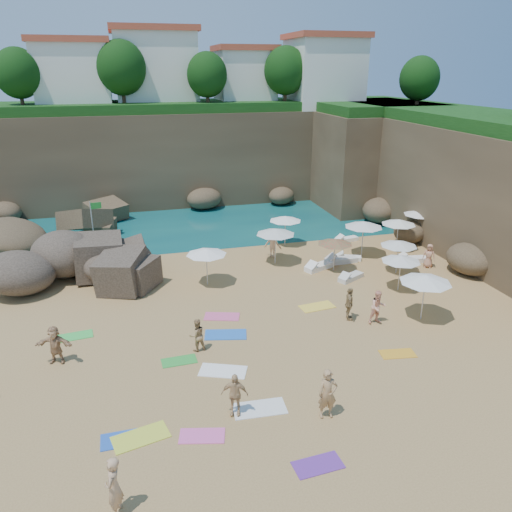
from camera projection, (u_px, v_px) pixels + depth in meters
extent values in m
plane|color=tan|center=(233.00, 318.00, 24.68)|extent=(120.00, 120.00, 0.00)
plane|color=#0C4751|center=(171.00, 187.00, 51.79)|extent=(120.00, 120.00, 0.00)
cube|color=brown|center=(195.00, 155.00, 46.33)|extent=(44.00, 8.00, 8.00)
cube|color=brown|center=(471.00, 183.00, 35.05)|extent=(8.00, 30.00, 8.00)
cube|color=brown|center=(367.00, 157.00, 45.41)|extent=(10.00, 12.00, 8.00)
cube|color=white|center=(73.00, 78.00, 42.45)|extent=(6.00, 5.00, 5.50)
cube|color=#B2472D|center=(69.00, 40.00, 41.38)|extent=(6.48, 5.40, 0.50)
cube|color=white|center=(155.00, 72.00, 44.85)|extent=(7.00, 6.00, 6.50)
cube|color=#B2472D|center=(153.00, 29.00, 43.61)|extent=(7.56, 6.48, 0.50)
cube|color=white|center=(244.00, 80.00, 46.13)|extent=(5.00, 5.00, 5.00)
cube|color=#B2472D|center=(244.00, 48.00, 45.16)|extent=(5.40, 5.40, 0.50)
cube|color=white|center=(323.00, 75.00, 45.83)|extent=(6.00, 6.00, 6.00)
cube|color=#B2472D|center=(325.00, 36.00, 44.67)|extent=(6.48, 6.48, 0.50)
sphere|color=#11380F|center=(18.00, 73.00, 39.52)|extent=(3.60, 3.60, 3.60)
sphere|color=#11380F|center=(121.00, 68.00, 41.30)|extent=(4.05, 4.05, 4.05)
sphere|color=#11380F|center=(207.00, 75.00, 42.27)|extent=(3.42, 3.42, 3.42)
sphere|color=#11380F|center=(286.00, 71.00, 43.84)|extent=(3.78, 3.78, 3.78)
sphere|color=#11380F|center=(420.00, 78.00, 39.87)|extent=(3.15, 3.15, 3.15)
cylinder|color=white|center=(9.00, 165.00, 47.13)|extent=(0.10, 0.10, 6.00)
cylinder|color=silver|center=(93.00, 229.00, 32.28)|extent=(0.07, 0.07, 3.66)
cube|color=green|center=(96.00, 206.00, 31.82)|extent=(0.64, 0.15, 0.41)
cylinder|color=silver|center=(207.00, 268.00, 28.18)|extent=(0.06, 0.06, 2.04)
cone|color=white|center=(206.00, 252.00, 27.84)|extent=(2.29, 2.29, 0.35)
cylinder|color=silver|center=(362.00, 240.00, 32.54)|extent=(0.06, 0.06, 2.20)
cone|color=silver|center=(364.00, 224.00, 32.17)|extent=(2.47, 2.47, 0.38)
cylinder|color=silver|center=(285.00, 231.00, 34.49)|extent=(0.06, 0.06, 1.98)
cone|color=white|center=(285.00, 218.00, 34.16)|extent=(2.22, 2.22, 0.34)
cylinder|color=silver|center=(420.00, 226.00, 35.34)|extent=(0.06, 0.06, 2.16)
cone|color=white|center=(421.00, 212.00, 34.98)|extent=(2.42, 2.42, 0.37)
cylinder|color=silver|center=(397.00, 236.00, 33.58)|extent=(0.06, 0.06, 2.03)
cone|color=silver|center=(399.00, 222.00, 33.23)|extent=(2.27, 2.27, 0.35)
cylinder|color=silver|center=(334.00, 256.00, 30.20)|extent=(0.06, 0.06, 1.90)
cone|color=red|center=(335.00, 241.00, 29.88)|extent=(2.13, 2.13, 0.32)
cylinder|color=silver|center=(275.00, 247.00, 31.21)|extent=(0.06, 0.06, 2.18)
cone|color=silver|center=(276.00, 231.00, 30.84)|extent=(2.44, 2.44, 0.37)
cylinder|color=silver|center=(397.00, 258.00, 29.81)|extent=(0.06, 0.06, 1.93)
cone|color=silver|center=(399.00, 243.00, 29.48)|extent=(2.17, 2.17, 0.33)
cylinder|color=silver|center=(400.00, 274.00, 27.50)|extent=(0.06, 0.06, 1.91)
cone|color=silver|center=(401.00, 259.00, 27.18)|extent=(2.15, 2.15, 0.33)
cylinder|color=silver|center=(423.00, 299.00, 24.22)|extent=(0.06, 0.06, 2.21)
cone|color=white|center=(426.00, 279.00, 23.85)|extent=(2.48, 2.48, 0.38)
cube|color=silver|center=(341.00, 260.00, 31.63)|extent=(2.08, 0.77, 0.32)
cube|color=white|center=(346.00, 239.00, 35.56)|extent=(1.78, 0.85, 0.27)
cube|color=white|center=(412.00, 259.00, 31.80)|extent=(2.02, 0.90, 0.30)
cube|color=white|center=(319.00, 267.00, 30.62)|extent=(2.08, 1.43, 0.31)
cube|color=white|center=(348.00, 258.00, 32.16)|extent=(1.69, 1.15, 0.25)
cube|color=silver|center=(351.00, 277.00, 29.13)|extent=(1.81, 1.33, 0.27)
cube|color=blue|center=(126.00, 439.00, 16.66)|extent=(1.67, 0.84, 0.03)
cube|color=#ED5CAB|center=(202.00, 436.00, 16.78)|extent=(1.66, 1.10, 0.03)
cube|color=green|center=(179.00, 361.00, 21.06)|extent=(1.50, 0.80, 0.03)
cube|color=#D1DC3A|center=(141.00, 437.00, 16.72)|extent=(2.03, 1.34, 0.03)
cube|color=white|center=(223.00, 371.00, 20.35)|extent=(2.13, 1.60, 0.03)
cube|color=#662D94|center=(318.00, 465.00, 15.55)|extent=(1.61, 0.89, 0.03)
cube|color=blue|center=(226.00, 335.00, 23.13)|extent=(2.09, 1.37, 0.03)
cube|color=#E5598F|center=(222.00, 317.00, 24.81)|extent=(1.91, 1.34, 0.03)
cube|color=gold|center=(398.00, 354.00, 21.59)|extent=(1.60, 0.96, 0.03)
cube|color=green|center=(75.00, 336.00, 23.00)|extent=(1.64, 0.95, 0.03)
cube|color=yellow|center=(317.00, 307.00, 25.83)|extent=(1.87, 1.09, 0.03)
cube|color=white|center=(259.00, 409.00, 18.12)|extent=(1.98, 1.07, 0.03)
imported|color=#A78053|center=(197.00, 335.00, 21.63)|extent=(0.84, 0.72, 1.49)
imported|color=#E0A87F|center=(273.00, 244.00, 32.34)|extent=(1.22, 1.07, 1.80)
imported|color=#95764A|center=(349.00, 304.00, 24.26)|extent=(0.70, 1.07, 1.69)
imported|color=tan|center=(429.00, 256.00, 30.72)|extent=(0.83, 0.76, 1.50)
imported|color=tan|center=(137.00, 262.00, 29.41)|extent=(1.67, 0.55, 1.78)
imported|color=tan|center=(114.00, 487.00, 13.56)|extent=(0.63, 0.79, 1.88)
imported|color=tan|center=(235.00, 410.00, 17.78)|extent=(1.42, 1.85, 0.40)
imported|color=tan|center=(57.00, 358.00, 20.89)|extent=(1.95, 2.03, 0.44)
imported|color=#A88054|center=(327.00, 411.00, 17.64)|extent=(0.84, 1.92, 0.45)
imported|color=#FBAF8E|center=(377.00, 318.00, 24.06)|extent=(0.85, 1.69, 0.64)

